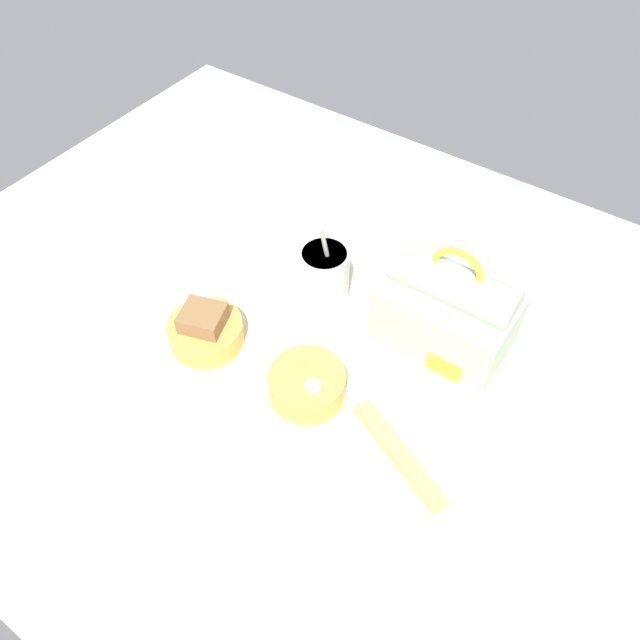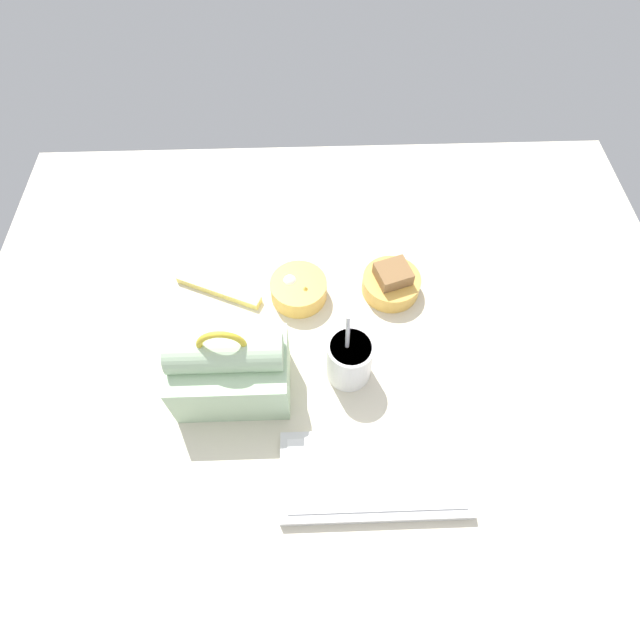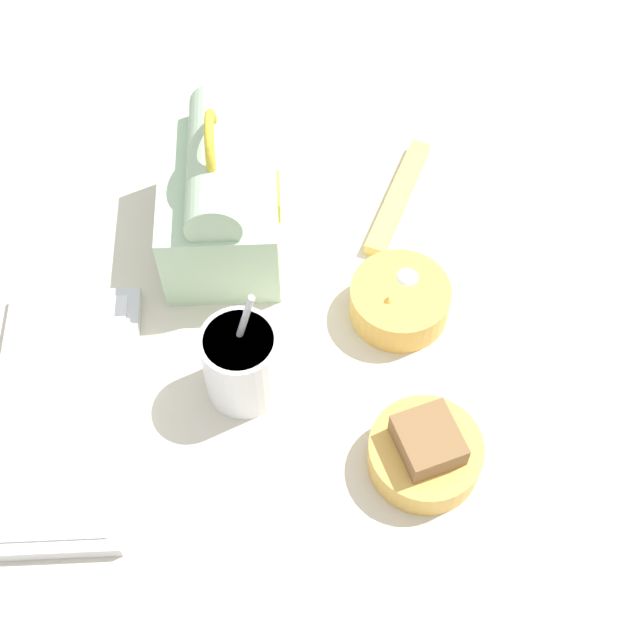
% 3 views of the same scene
% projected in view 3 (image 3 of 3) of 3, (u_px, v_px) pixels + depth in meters
% --- Properties ---
extents(desk_surface, '(1.40, 1.10, 0.02)m').
position_uv_depth(desk_surface, '(314.00, 367.00, 0.98)').
color(desk_surface, beige).
rests_on(desk_surface, ground).
extents(keyboard, '(0.30, 0.15, 0.02)m').
position_uv_depth(keyboard, '(63.00, 413.00, 0.93)').
color(keyboard, silver).
rests_on(keyboard, desk_surface).
extents(lunch_bag, '(0.20, 0.13, 0.19)m').
position_uv_depth(lunch_bag, '(220.00, 198.00, 1.01)').
color(lunch_bag, '#B7D6AD').
rests_on(lunch_bag, desk_surface).
extents(soup_cup, '(0.08, 0.08, 0.16)m').
position_uv_depth(soup_cup, '(242.00, 363.00, 0.92)').
color(soup_cup, white).
rests_on(soup_cup, desk_surface).
extents(bento_bowl_sandwich, '(0.12, 0.12, 0.07)m').
position_uv_depth(bento_bowl_sandwich, '(425.00, 452.00, 0.89)').
color(bento_bowl_sandwich, '#EAB24C').
rests_on(bento_bowl_sandwich, desk_surface).
extents(bento_bowl_snacks, '(0.11, 0.11, 0.05)m').
position_uv_depth(bento_bowl_snacks, '(399.00, 300.00, 0.99)').
color(bento_bowl_snacks, '#EAB24C').
rests_on(bento_bowl_snacks, desk_surface).
extents(chopstick_case, '(0.18, 0.10, 0.02)m').
position_uv_depth(chopstick_case, '(398.00, 197.00, 1.09)').
color(chopstick_case, '#EFD666').
rests_on(chopstick_case, desk_surface).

